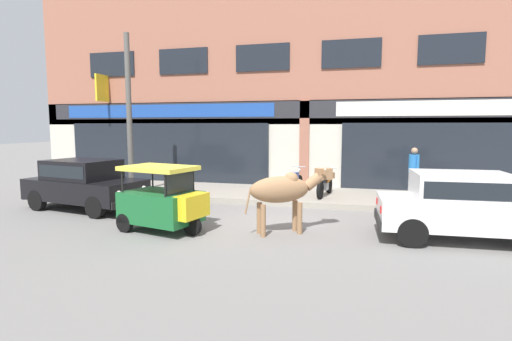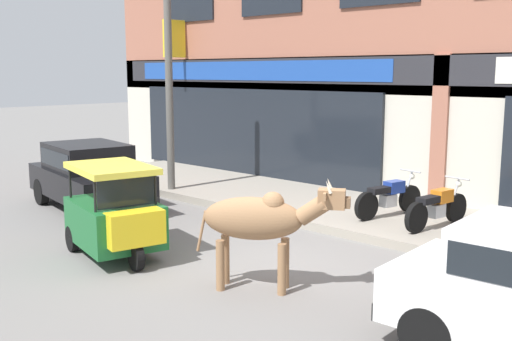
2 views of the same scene
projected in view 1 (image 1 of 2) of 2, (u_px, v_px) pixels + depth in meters
name	position (u px, v px, depth m)	size (l,w,h in m)	color
ground_plane	(272.00, 224.00, 9.96)	(90.00, 90.00, 0.00)	slate
sidewalk	(297.00, 195.00, 13.62)	(19.00, 3.26, 0.17)	gray
shop_building	(306.00, 86.00, 15.01)	(23.00, 1.40, 8.35)	#9E604C
cow	(284.00, 190.00, 9.00)	(1.91, 1.35, 1.61)	#936B47
car_0	(463.00, 203.00, 8.45)	(3.67, 1.76, 1.46)	black
car_1	(84.00, 182.00, 11.67)	(3.79, 2.19, 1.46)	black
auto_rickshaw	(164.00, 203.00, 9.26)	(2.13, 1.53, 1.52)	black
motorcycle_0	(292.00, 182.00, 13.46)	(0.64, 1.79, 0.88)	black
motorcycle_1	(325.00, 184.00, 13.01)	(0.57, 1.81, 0.88)	black
pedestrian	(414.00, 167.00, 12.54)	(0.32, 0.46, 1.60)	#2D2D33
utility_pole	(129.00, 114.00, 13.48)	(0.18, 0.18, 5.35)	#595651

